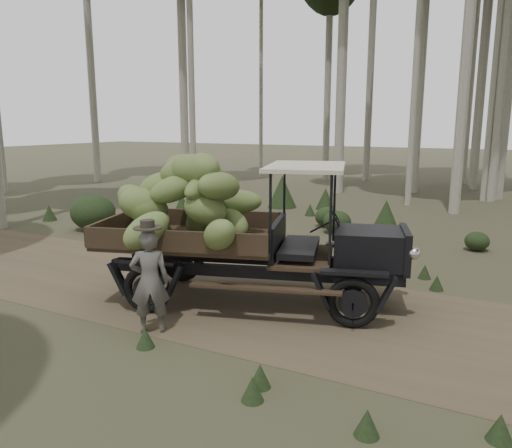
% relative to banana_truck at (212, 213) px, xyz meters
% --- Properties ---
extents(ground, '(120.00, 120.00, 0.00)m').
position_rel_banana_truck_xyz_m(ground, '(2.71, 0.22, -1.60)').
color(ground, '#473D2B').
rests_on(ground, ground).
extents(dirt_track, '(70.00, 4.00, 0.01)m').
position_rel_banana_truck_xyz_m(dirt_track, '(2.71, 0.22, -1.60)').
color(dirt_track, brown).
rests_on(dirt_track, ground).
extents(banana_truck, '(5.62, 3.51, 2.72)m').
position_rel_banana_truck_xyz_m(banana_truck, '(0.00, 0.00, 0.00)').
color(banana_truck, black).
rests_on(banana_truck, ground).
extents(farmer, '(0.70, 0.65, 1.75)m').
position_rel_banana_truck_xyz_m(farmer, '(-0.08, -1.63, -0.77)').
color(farmer, '#514E4A').
rests_on(farmer, ground).
extents(undergrowth, '(23.98, 19.83, 1.27)m').
position_rel_banana_truck_xyz_m(undergrowth, '(0.79, -0.14, -1.09)').
color(undergrowth, '#233319').
rests_on(undergrowth, ground).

